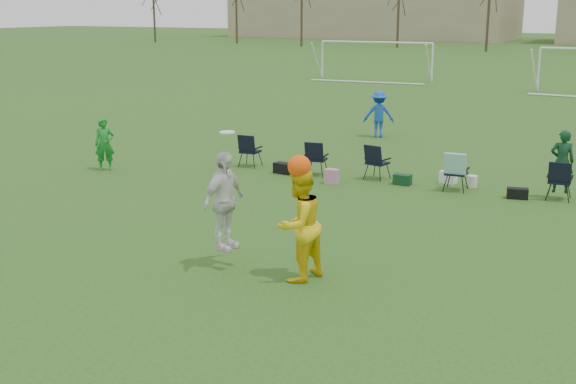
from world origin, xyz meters
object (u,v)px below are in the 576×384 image
Objects in this scene: fielder_green_near at (105,144)px; goal_left at (376,50)px; fielder_blue at (379,114)px; center_contest at (272,214)px.

goal_left reaches higher than fielder_green_near.
center_contest is (3.40, -13.89, 0.26)m from fielder_blue.
fielder_green_near is 28.74m from goal_left.
center_contest is 35.46m from goal_left.
goal_left is (-2.93, 28.56, 1.17)m from fielder_green_near.
goal_left is at bearing 108.53° from center_contest.
fielder_blue is 14.30m from center_contest.
fielder_blue is 0.23× the size of goal_left.
center_contest is at bearing -76.47° from goal_left.
goal_left is at bearing -92.05° from fielder_blue.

